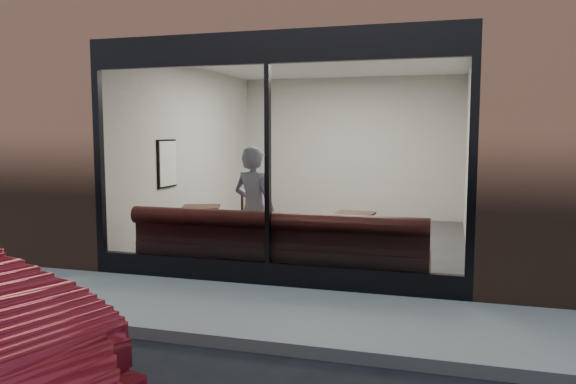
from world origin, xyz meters
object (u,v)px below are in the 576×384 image
(person, at_px, (254,209))
(cafe_table_right, at_px, (354,214))
(cafe_chair_left, at_px, (232,232))
(banquette, at_px, (278,261))
(cafe_table_left, at_px, (201,207))

(person, relative_size, cafe_table_right, 3.19)
(person, height_order, cafe_chair_left, person)
(banquette, relative_size, person, 2.27)
(cafe_table_right, bearing_deg, cafe_chair_left, 162.46)
(cafe_table_right, bearing_deg, banquette, -125.94)
(cafe_table_left, relative_size, cafe_chair_left, 1.40)
(cafe_table_left, xyz_separation_m, cafe_table_right, (2.54, -0.06, 0.00))
(banquette, height_order, person, person)
(cafe_chair_left, bearing_deg, cafe_table_left, 47.64)
(person, distance_m, cafe_table_left, 1.61)
(banquette, xyz_separation_m, cafe_chair_left, (-1.43, 1.88, 0.01))
(banquette, bearing_deg, cafe_table_right, 54.06)
(cafe_chair_left, bearing_deg, person, 101.54)
(person, bearing_deg, banquette, 165.30)
(cafe_table_left, relative_size, cafe_table_right, 1.08)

